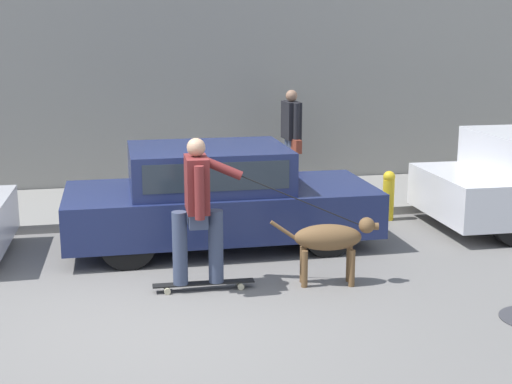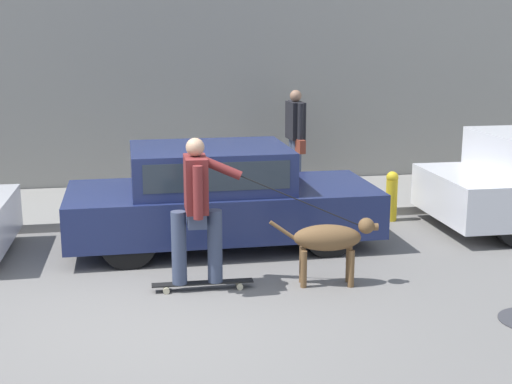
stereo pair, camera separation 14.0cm
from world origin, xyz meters
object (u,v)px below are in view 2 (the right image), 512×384
object	(u,v)px
parked_car_1	(219,198)
fire_hydrant	(392,195)
skateboarder	(197,206)
pedestrian_with_bag	(295,135)
dog	(330,240)

from	to	relation	value
parked_car_1	fire_hydrant	distance (m)	2.78
parked_car_1	skateboarder	size ratio (longest dim) A/B	1.69
pedestrian_with_bag	fire_hydrant	distance (m)	2.19
dog	skateboarder	bearing A→B (deg)	-175.06
dog	skateboarder	world-z (taller)	skateboarder
dog	pedestrian_with_bag	distance (m)	4.38
skateboarder	pedestrian_with_bag	xyz separation A→B (m)	(2.08, 4.20, 0.11)
fire_hydrant	skateboarder	bearing A→B (deg)	-142.60
dog	skateboarder	distance (m)	1.50
skateboarder	fire_hydrant	xyz separation A→B (m)	(3.11, 2.38, -0.55)
pedestrian_with_bag	skateboarder	bearing A→B (deg)	59.81
pedestrian_with_bag	fire_hydrant	xyz separation A→B (m)	(1.02, -1.82, -0.66)
parked_car_1	skateboarder	bearing A→B (deg)	-105.40
parked_car_1	pedestrian_with_bag	bearing A→B (deg)	57.38
parked_car_1	pedestrian_with_bag	distance (m)	3.09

